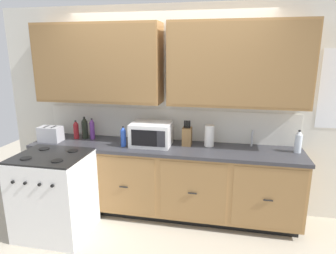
# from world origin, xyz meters

# --- Properties ---
(ground_plane) EXTENTS (8.16, 8.16, 0.00)m
(ground_plane) POSITION_xyz_m (0.00, 0.00, 0.00)
(ground_plane) COLOR #B2A893
(wall_unit) EXTENTS (4.46, 0.40, 2.58)m
(wall_unit) POSITION_xyz_m (0.00, 0.50, 1.67)
(wall_unit) COLOR silver
(wall_unit) RESTS_ON ground_plane
(counter_run) EXTENTS (3.29, 0.64, 0.91)m
(counter_run) POSITION_xyz_m (0.00, 0.30, 0.47)
(counter_run) COLOR black
(counter_run) RESTS_ON ground_plane
(stove_range) EXTENTS (0.76, 0.68, 0.95)m
(stove_range) POSITION_xyz_m (-1.11, -0.33, 0.47)
(stove_range) COLOR white
(stove_range) RESTS_ON ground_plane
(microwave) EXTENTS (0.48, 0.37, 0.28)m
(microwave) POSITION_xyz_m (-0.15, 0.31, 1.05)
(microwave) COLOR white
(microwave) RESTS_ON counter_run
(toaster) EXTENTS (0.28, 0.18, 0.19)m
(toaster) POSITION_xyz_m (-1.45, 0.22, 1.01)
(toaster) COLOR #B7B7BC
(toaster) RESTS_ON counter_run
(knife_block) EXTENTS (0.11, 0.14, 0.31)m
(knife_block) POSITION_xyz_m (0.28, 0.40, 1.03)
(knife_block) COLOR olive
(knife_block) RESTS_ON counter_run
(sink_faucet) EXTENTS (0.02, 0.02, 0.20)m
(sink_faucet) POSITION_xyz_m (1.06, 0.51, 1.01)
(sink_faucet) COLOR #B2B5BA
(sink_faucet) RESTS_ON counter_run
(paper_towel_roll) EXTENTS (0.12, 0.12, 0.26)m
(paper_towel_roll) POSITION_xyz_m (0.55, 0.41, 1.04)
(paper_towel_roll) COLOR white
(paper_towel_roll) RESTS_ON counter_run
(bottle_red) EXTENTS (0.07, 0.07, 0.24)m
(bottle_red) POSITION_xyz_m (-1.19, 0.39, 1.03)
(bottle_red) COLOR maroon
(bottle_red) RESTS_ON counter_run
(bottle_clear) EXTENTS (0.08, 0.08, 0.26)m
(bottle_clear) POSITION_xyz_m (1.55, 0.38, 1.04)
(bottle_clear) COLOR silver
(bottle_clear) RESTS_ON counter_run
(bottle_violet) EXTENTS (0.06, 0.06, 0.28)m
(bottle_violet) POSITION_xyz_m (-0.97, 0.41, 1.05)
(bottle_violet) COLOR #663384
(bottle_violet) RESTS_ON counter_run
(bottle_dark) EXTENTS (0.08, 0.08, 0.29)m
(bottle_dark) POSITION_xyz_m (-1.08, 0.43, 1.05)
(bottle_dark) COLOR black
(bottle_dark) RESTS_ON counter_run
(bottle_blue) EXTENTS (0.07, 0.07, 0.25)m
(bottle_blue) POSITION_xyz_m (-0.47, 0.20, 1.03)
(bottle_blue) COLOR blue
(bottle_blue) RESTS_ON counter_run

